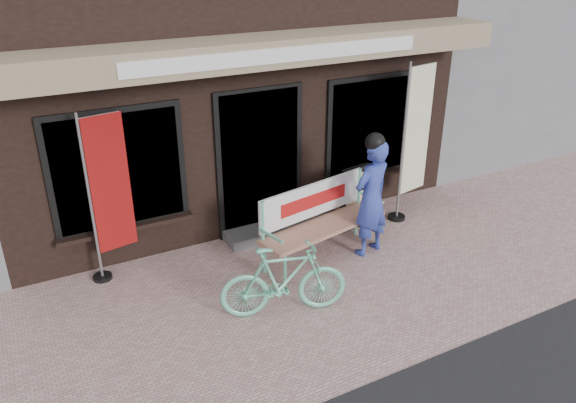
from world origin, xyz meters
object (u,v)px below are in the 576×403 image
nobori_red (108,194)px  menu_stand (355,197)px  bench (319,216)px  bicycle (284,280)px  nobori_cream (414,139)px  person (371,196)px

nobori_red → menu_stand: 3.56m
bench → bicycle: bearing=-148.7°
nobori_cream → menu_stand: (-1.02, 0.01, -0.76)m
person → bicycle: size_ratio=1.18×
person → nobori_cream: (1.25, 0.68, 0.41)m
bicycle → nobori_cream: nobori_cream is taller
bench → nobori_cream: size_ratio=0.80×
bench → person: (0.67, -0.25, 0.25)m
person → nobori_cream: bearing=13.8°
bench → nobori_cream: 2.08m
person → bicycle: person is taller
menu_stand → person: bearing=-116.9°
nobori_cream → bicycle: bearing=-166.4°
person → nobori_red: size_ratio=0.79×
nobori_red → nobori_cream: bearing=-16.1°
nobori_red → nobori_cream: size_ratio=0.91×
person → menu_stand: size_ratio=1.76×
person → nobori_red: bearing=146.7°
nobori_cream → nobori_red: bearing=163.3°
person → bicycle: bearing=-172.2°
person → nobori_red: nobori_red is taller
bench → menu_stand: size_ratio=1.98×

